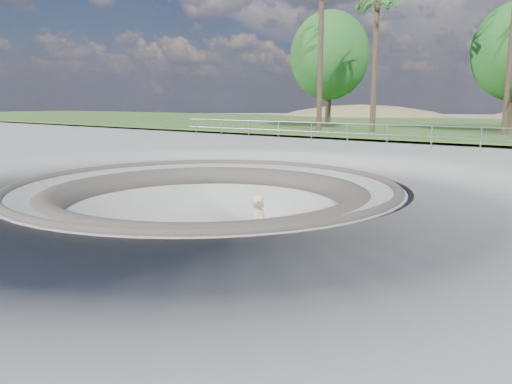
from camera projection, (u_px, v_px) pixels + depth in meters
ground at (206, 185)px, 13.32m from camera, size 180.00×180.00×0.00m
skate_bowl at (207, 251)px, 13.65m from camera, size 14.00×14.00×4.10m
grass_strip at (498, 127)px, 39.84m from camera, size 180.00×36.00×0.12m
safety_railing at (387, 135)px, 22.57m from camera, size 25.00×0.06×1.03m
skateboard at (259, 267)px, 12.37m from camera, size 0.76×0.41×0.08m
skater at (260, 231)px, 12.21m from camera, size 0.58×0.74×1.77m
palm_b at (377, 1)px, 30.71m from camera, size 2.60×2.60×9.47m
bushy_tree_left at (329, 56)px, 37.74m from camera, size 6.09×5.54×8.79m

